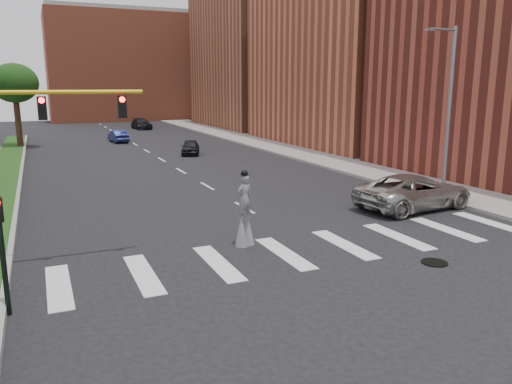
% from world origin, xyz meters
% --- Properties ---
extents(ground_plane, '(160.00, 160.00, 0.00)m').
position_xyz_m(ground_plane, '(0.00, 0.00, 0.00)').
color(ground_plane, black).
rests_on(ground_plane, ground).
extents(grass_median, '(2.00, 60.00, 0.25)m').
position_xyz_m(grass_median, '(-11.50, 20.00, 0.12)').
color(grass_median, '#193D11').
rests_on(grass_median, ground).
extents(median_curb, '(0.20, 60.00, 0.28)m').
position_xyz_m(median_curb, '(-10.45, 20.00, 0.14)').
color(median_curb, gray).
rests_on(median_curb, ground).
extents(sidewalk_right, '(5.00, 90.00, 0.18)m').
position_xyz_m(sidewalk_right, '(12.50, 25.00, 0.09)').
color(sidewalk_right, gray).
rests_on(sidewalk_right, ground).
extents(manhole, '(0.90, 0.90, 0.04)m').
position_xyz_m(manhole, '(3.00, -2.00, 0.02)').
color(manhole, black).
rests_on(manhole, ground).
extents(building_mid, '(16.00, 22.00, 24.00)m').
position_xyz_m(building_mid, '(22.00, 30.00, 12.00)').
color(building_mid, '#B45438').
rests_on(building_mid, ground).
extents(building_far, '(16.00, 22.00, 20.00)m').
position_xyz_m(building_far, '(22.00, 54.00, 10.00)').
color(building_far, '#965237').
rests_on(building_far, ground).
extents(building_backdrop, '(26.00, 14.00, 18.00)m').
position_xyz_m(building_backdrop, '(6.00, 78.00, 9.00)').
color(building_backdrop, '#B45438').
rests_on(building_backdrop, ground).
extents(streetlight, '(2.05, 0.20, 9.00)m').
position_xyz_m(streetlight, '(10.90, 6.00, 4.90)').
color(streetlight, slate).
rests_on(streetlight, ground).
extents(traffic_signal, '(5.30, 0.23, 6.20)m').
position_xyz_m(traffic_signal, '(-9.78, 3.00, 4.15)').
color(traffic_signal, black).
rests_on(traffic_signal, ground).
extents(secondary_signal, '(0.25, 0.21, 3.23)m').
position_xyz_m(secondary_signal, '(-10.30, -0.50, 1.95)').
color(secondary_signal, black).
rests_on(secondary_signal, ground).
extents(stilt_performer, '(0.82, 0.63, 2.94)m').
position_xyz_m(stilt_performer, '(-2.26, 2.46, 1.17)').
color(stilt_performer, black).
rests_on(stilt_performer, ground).
extents(suv_crossing, '(6.46, 3.50, 1.72)m').
position_xyz_m(suv_crossing, '(7.68, 4.51, 0.86)').
color(suv_crossing, '#A2A099').
rests_on(suv_crossing, ground).
extents(car_near, '(2.65, 4.08, 1.29)m').
position_xyz_m(car_near, '(3.11, 28.19, 0.65)').
color(car_near, black).
rests_on(car_near, ground).
extents(car_mid, '(1.83, 4.10, 1.31)m').
position_xyz_m(car_mid, '(-1.31, 40.61, 0.65)').
color(car_mid, navy).
rests_on(car_mid, ground).
extents(car_far, '(2.44, 5.15, 1.45)m').
position_xyz_m(car_far, '(4.20, 56.24, 0.73)').
color(car_far, black).
rests_on(car_far, ground).
extents(tree_6, '(4.38, 4.38, 8.08)m').
position_xyz_m(tree_6, '(-10.84, 39.08, 6.14)').
color(tree_6, black).
rests_on(tree_6, ground).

